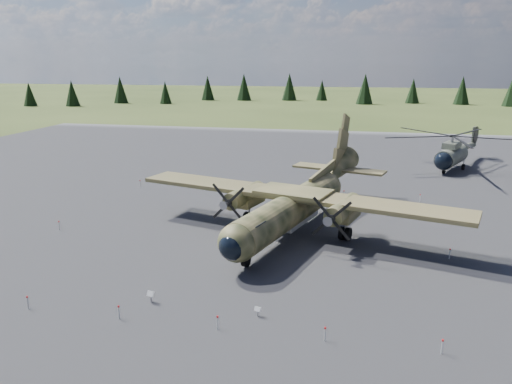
# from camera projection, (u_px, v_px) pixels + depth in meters

# --- Properties ---
(ground) EXTENTS (500.00, 500.00, 0.00)m
(ground) POSITION_uv_depth(u_px,v_px,m) (239.00, 243.00, 41.28)
(ground) COLOR #56612B
(ground) RESTS_ON ground
(apron) EXTENTS (120.00, 120.00, 0.04)m
(apron) POSITION_uv_depth(u_px,v_px,m) (262.00, 209.00, 50.75)
(apron) COLOR slate
(apron) RESTS_ON ground
(transport_plane) EXTENTS (29.39, 26.24, 9.80)m
(transport_plane) POSITION_uv_depth(u_px,v_px,m) (298.00, 199.00, 43.92)
(transport_plane) COLOR #2F361D
(transport_plane) RESTS_ON ground
(helicopter_near) EXTENTS (25.63, 25.63, 4.91)m
(helicopter_near) POSITION_uv_depth(u_px,v_px,m) (453.00, 145.00, 67.89)
(helicopter_near) COLOR slate
(helicopter_near) RESTS_ON ground
(info_placard_left) EXTENTS (0.52, 0.32, 0.76)m
(info_placard_left) POSITION_uv_depth(u_px,v_px,m) (151.00, 295.00, 31.14)
(info_placard_left) COLOR gray
(info_placard_left) RESTS_ON ground
(info_placard_right) EXTENTS (0.43, 0.28, 0.63)m
(info_placard_right) POSITION_uv_depth(u_px,v_px,m) (258.00, 310.00, 29.44)
(info_placard_right) COLOR gray
(info_placard_right) RESTS_ON ground
(barrier_fence) EXTENTS (33.12, 29.62, 0.85)m
(barrier_fence) POSITION_uv_depth(u_px,v_px,m) (234.00, 238.00, 41.17)
(barrier_fence) COLOR silver
(barrier_fence) RESTS_ON ground
(treeline) EXTENTS (308.39, 312.36, 10.89)m
(treeline) POSITION_uv_depth(u_px,v_px,m) (285.00, 194.00, 38.22)
(treeline) COLOR black
(treeline) RESTS_ON ground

